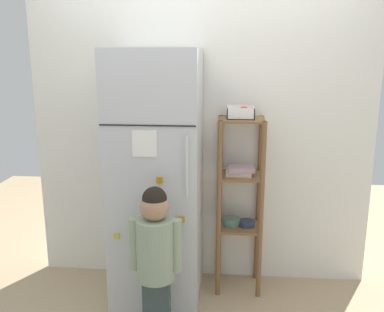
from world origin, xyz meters
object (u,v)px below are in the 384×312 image
Objects in this scene: pantry_shelf_unit at (239,194)px; fruit_bin at (242,113)px; child_standing at (156,249)px; refrigerator at (157,179)px.

pantry_shelf_unit is 6.71× the size of fruit_bin.
fruit_bin reaches higher than pantry_shelf_unit.
pantry_shelf_unit reaches higher than child_standing.
pantry_shelf_unit is at bearing -111.27° from fruit_bin.
pantry_shelf_unit is (0.60, 0.16, -0.15)m from refrigerator.
refrigerator is at bearing -164.98° from pantry_shelf_unit.
child_standing is 0.86m from pantry_shelf_unit.
refrigerator reaches higher than pantry_shelf_unit.
refrigerator is 0.63m from pantry_shelf_unit.
fruit_bin is (0.60, 0.17, 0.46)m from refrigerator.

